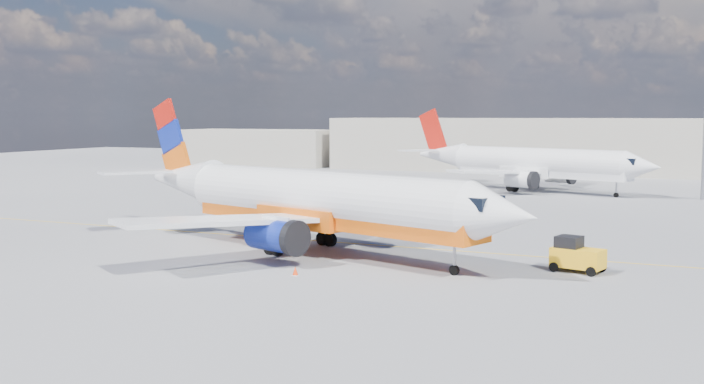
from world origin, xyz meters
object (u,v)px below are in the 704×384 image
at_px(main_jet, 311,200).
at_px(traffic_cone, 295,271).
at_px(second_jet, 530,163).
at_px(gse_tug, 576,255).

xyz_separation_m(main_jet, traffic_cone, (2.44, -6.80, -3.03)).
bearing_deg(second_jet, main_jet, -76.18).
distance_m(main_jet, second_jet, 45.33).
relative_size(main_jet, gse_tug, 10.82).
height_order(main_jet, gse_tug, main_jet).
bearing_deg(gse_tug, traffic_cone, -137.91).
relative_size(second_jet, gse_tug, 10.24).
distance_m(second_jet, gse_tug, 46.24).
relative_size(main_jet, traffic_cone, 66.12).
relative_size(main_jet, second_jet, 1.06).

